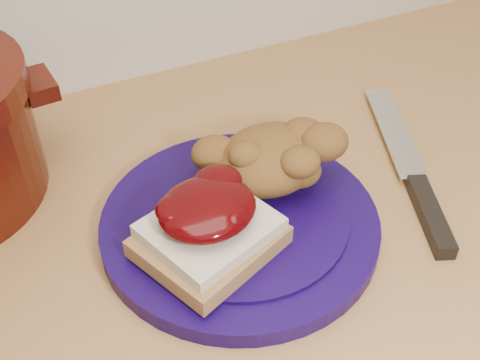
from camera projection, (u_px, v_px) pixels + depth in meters
name	position (u px, v px, depth m)	size (l,w,h in m)	color
plate	(240.00, 224.00, 0.62)	(0.29, 0.29, 0.02)	#11043C
sandwich	(209.00, 226.00, 0.56)	(0.15, 0.14, 0.06)	olive
stuffing_mound	(269.00, 159.00, 0.63)	(0.12, 0.10, 0.06)	brown
chef_knife	(419.00, 189.00, 0.66)	(0.14, 0.29, 0.02)	black
butter_knife	(306.00, 169.00, 0.70)	(0.17, 0.01, 0.00)	silver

